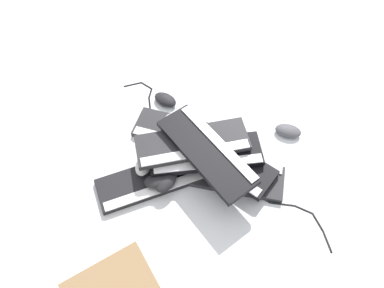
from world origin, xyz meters
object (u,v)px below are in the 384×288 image
keyboard_0 (228,174)px  keyboard_6 (207,151)px  mouse_4 (165,100)px  mouse_1 (288,131)px  keyboard_3 (222,157)px  keyboard_1 (185,134)px  mouse_5 (177,121)px  keyboard_5 (193,143)px  keyboard_2 (154,180)px  keyboard_4 (206,154)px  mouse_2 (159,181)px  mouse_3 (166,181)px  mouse_0 (144,164)px  mouse_6 (194,140)px

keyboard_0 → keyboard_6: bearing=-164.0°
mouse_4 → mouse_1: bearing=-163.9°
keyboard_3 → keyboard_6: bearing=-118.5°
keyboard_1 → mouse_5: mouse_5 is taller
keyboard_0 → keyboard_5: size_ratio=1.08×
keyboard_6 → keyboard_2: bearing=-128.0°
keyboard_6 → keyboard_1: bearing=153.8°
keyboard_2 → keyboard_3: keyboard_3 is taller
keyboard_1 → keyboard_4: keyboard_4 is taller
mouse_1 → mouse_4: bearing=176.7°
keyboard_1 → mouse_2: bearing=-75.1°
keyboard_3 → keyboard_4: keyboard_4 is taller
keyboard_2 → mouse_3: 0.07m
keyboard_5 → mouse_0: keyboard_5 is taller
keyboard_1 → keyboard_5: keyboard_5 is taller
keyboard_3 → mouse_1: 0.33m
keyboard_4 → keyboard_0: bearing=4.7°
mouse_0 → mouse_5: bearing=164.4°
keyboard_5 → keyboard_0: bearing=4.9°
mouse_2 → mouse_4: mouse_2 is taller
keyboard_0 → mouse_4: mouse_4 is taller
keyboard_5 → mouse_5: size_ratio=3.91×
mouse_1 → mouse_3: mouse_3 is taller
keyboard_4 → mouse_6: keyboard_4 is taller
mouse_3 → mouse_5: (-0.14, 0.25, 0.00)m
keyboard_6 → mouse_4: (-0.35, 0.18, -0.11)m
keyboard_0 → mouse_5: 0.32m
keyboard_4 → mouse_2: size_ratio=3.83×
mouse_1 → mouse_4: size_ratio=1.00×
mouse_4 → mouse_5: 0.16m
keyboard_2 → mouse_1: 0.61m
keyboard_5 → mouse_5: 0.17m
mouse_4 → mouse_6: size_ratio=1.00×
keyboard_5 → mouse_4: (-0.28, 0.16, -0.08)m
keyboard_4 → mouse_6: bearing=154.9°
keyboard_0 → keyboard_2: (-0.22, -0.20, 0.00)m
keyboard_1 → mouse_4: size_ratio=4.23×
keyboard_0 → keyboard_1: same height
keyboard_1 → mouse_5: (-0.05, 0.01, 0.04)m
keyboard_0 → mouse_0: (-0.28, -0.18, 0.04)m
keyboard_3 → mouse_4: 0.40m
keyboard_2 → mouse_3: (0.06, 0.01, 0.04)m
keyboard_0 → keyboard_4: 0.12m
keyboard_1 → keyboard_5: bearing=-37.9°
mouse_6 → keyboard_2: bearing=-139.9°
mouse_3 → mouse_6: size_ratio=1.00×
keyboard_2 → mouse_6: size_ratio=4.11×
keyboard_5 → mouse_5: bearing=150.0°
keyboard_6 → mouse_2: 0.22m
mouse_5 → keyboard_0: bearing=157.6°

